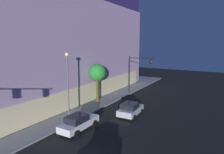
{
  "coord_description": "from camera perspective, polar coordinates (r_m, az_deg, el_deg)",
  "views": [
    {
      "loc": [
        -10.07,
        -8.15,
        8.91
      ],
      "look_at": [
        8.15,
        2.56,
        5.35
      ],
      "focal_mm": 31.85,
      "sensor_mm": 36.0,
      "label": 1
    }
  ],
  "objects": [
    {
      "name": "modern_building",
      "position": [
        37.36,
        -19.64,
        9.25
      ],
      "size": [
        37.76,
        21.78,
        18.26
      ],
      "color": "#4C4C51",
      "rests_on": "ground"
    },
    {
      "name": "traffic_light_far_corner",
      "position": [
        35.32,
        7.09,
        2.51
      ],
      "size": [
        0.32,
        4.66,
        6.62
      ],
      "color": "black",
      "rests_on": "sidewalk_corner"
    },
    {
      "name": "street_lamp_sidewalk",
      "position": [
        23.0,
        -12.59,
        -0.31
      ],
      "size": [
        0.44,
        0.44,
        7.79
      ],
      "color": "#5A5A5A",
      "rests_on": "sidewalk_corner"
    },
    {
      "name": "sidewalk_tree",
      "position": [
        29.32,
        -4.27,
        1.17
      ],
      "size": [
        2.58,
        2.58,
        5.86
      ],
      "color": "brown",
      "rests_on": "sidewalk_corner"
    },
    {
      "name": "car_white",
      "position": [
        21.34,
        -9.56,
        -12.74
      ],
      "size": [
        4.8,
        2.01,
        1.7
      ],
      "color": "silver",
      "rests_on": "ground"
    },
    {
      "name": "car_silver",
      "position": [
        25.16,
        5.29,
        -9.17
      ],
      "size": [
        4.12,
        2.32,
        1.67
      ],
      "color": "#B7BABF",
      "rests_on": "ground"
    }
  ]
}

